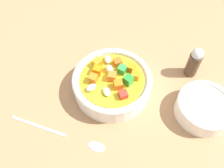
{
  "coord_description": "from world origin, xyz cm",
  "views": [
    {
      "loc": [
        30.26,
        9.3,
        48.7
      ],
      "look_at": [
        0.0,
        0.0,
        2.45
      ],
      "focal_mm": 38.45,
      "sensor_mm": 36.0,
      "label": 1
    }
  ],
  "objects_px": {
    "soup_bowl_main": "(112,83)",
    "spoon": "(71,137)",
    "side_bowl_small": "(204,109)",
    "pepper_shaker": "(194,62)"
  },
  "relations": [
    {
      "from": "soup_bowl_main",
      "to": "side_bowl_small",
      "type": "height_order",
      "value": "soup_bowl_main"
    },
    {
      "from": "soup_bowl_main",
      "to": "spoon",
      "type": "distance_m",
      "value": 0.15
    },
    {
      "from": "soup_bowl_main",
      "to": "pepper_shaker",
      "type": "bearing_deg",
      "value": 121.65
    },
    {
      "from": "soup_bowl_main",
      "to": "pepper_shaker",
      "type": "distance_m",
      "value": 0.2
    },
    {
      "from": "spoon",
      "to": "pepper_shaker",
      "type": "bearing_deg",
      "value": 51.32
    },
    {
      "from": "soup_bowl_main",
      "to": "side_bowl_small",
      "type": "relative_size",
      "value": 1.48
    },
    {
      "from": "soup_bowl_main",
      "to": "spoon",
      "type": "xyz_separation_m",
      "value": [
        0.14,
        -0.05,
        -0.02
      ]
    },
    {
      "from": "spoon",
      "to": "side_bowl_small",
      "type": "height_order",
      "value": "side_bowl_small"
    },
    {
      "from": "soup_bowl_main",
      "to": "side_bowl_small",
      "type": "bearing_deg",
      "value": 88.71
    },
    {
      "from": "side_bowl_small",
      "to": "soup_bowl_main",
      "type": "bearing_deg",
      "value": -91.29
    }
  ]
}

